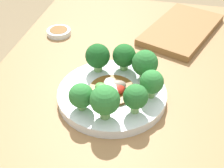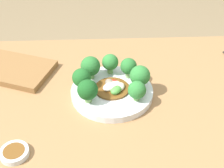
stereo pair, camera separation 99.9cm
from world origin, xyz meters
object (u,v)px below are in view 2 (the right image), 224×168
(broccoli_south, at_px, (110,62))
(broccoli_southeast, at_px, (90,66))
(broccoli_southwest, at_px, (129,67))
(sauce_dish, at_px, (14,153))
(cutting_board, at_px, (8,68))
(broccoli_northwest, at_px, (137,90))
(stirfry_center, at_px, (113,87))
(broccoli_west, at_px, (140,76))
(plate, at_px, (112,92))
(broccoli_northeast, at_px, (88,90))
(broccoli_east, at_px, (82,78))

(broccoli_south, relative_size, broccoli_southeast, 0.90)
(broccoli_southwest, height_order, sauce_dish, broccoli_southwest)
(cutting_board, bearing_deg, broccoli_northwest, 155.01)
(broccoli_southwest, height_order, stirfry_center, broccoli_southwest)
(broccoli_west, bearing_deg, stirfry_center, 3.00)
(plate, xyz_separation_m, broccoli_south, (0.00, -0.08, 0.05))
(broccoli_southwest, bearing_deg, cutting_board, -11.60)
(broccoli_southwest, xyz_separation_m, sauce_dish, (0.30, 0.27, -0.05))
(broccoli_northwest, relative_size, sauce_dish, 0.86)
(broccoli_southwest, bearing_deg, broccoli_northeast, 41.73)
(plate, relative_size, broccoli_west, 3.24)
(broccoli_west, height_order, broccoli_southwest, broccoli_west)
(broccoli_south, distance_m, broccoli_southeast, 0.06)
(broccoli_south, distance_m, broccoli_northeast, 0.15)
(plate, distance_m, broccoli_south, 0.10)
(broccoli_south, relative_size, broccoli_northwest, 1.08)
(broccoli_southwest, distance_m, stirfry_center, 0.08)
(stirfry_center, xyz_separation_m, cutting_board, (0.34, -0.14, -0.02))
(broccoli_southwest, bearing_deg, broccoli_west, 116.70)
(broccoli_southeast, relative_size, stirfry_center, 0.70)
(broccoli_northwest, relative_size, cutting_board, 0.19)
(broccoli_east, distance_m, cutting_board, 0.28)
(broccoli_northwest, relative_size, stirfry_center, 0.59)
(plate, bearing_deg, broccoli_southwest, -131.77)
(broccoli_south, height_order, broccoli_southwest, same)
(broccoli_west, xyz_separation_m, stirfry_center, (0.08, 0.00, -0.03))
(plate, bearing_deg, broccoli_southeast, -44.92)
(broccoli_south, relative_size, broccoli_southwest, 0.99)
(cutting_board, bearing_deg, broccoli_south, 170.80)
(broccoli_northeast, relative_size, broccoli_southwest, 1.07)
(plate, bearing_deg, broccoli_south, -88.81)
(broccoli_northwest, relative_size, broccoli_northeast, 0.86)
(broccoli_northeast, bearing_deg, cutting_board, -35.32)
(broccoli_southwest, bearing_deg, broccoli_southeast, -1.40)
(broccoli_east, height_order, sauce_dish, broccoli_east)
(broccoli_southeast, relative_size, broccoli_southwest, 1.10)
(broccoli_northwest, relative_size, broccoli_east, 0.91)
(broccoli_northeast, height_order, broccoli_east, broccoli_northeast)
(stirfry_center, bearing_deg, broccoli_southeast, -43.92)
(sauce_dish, height_order, cutting_board, cutting_board)
(plate, bearing_deg, broccoli_west, -177.27)
(broccoli_east, xyz_separation_m, stirfry_center, (-0.09, 0.01, -0.03))
(cutting_board, bearing_deg, broccoli_southeast, 164.27)
(cutting_board, bearing_deg, plate, 157.48)
(broccoli_southeast, height_order, broccoli_southwest, broccoli_southeast)
(stirfry_center, relative_size, cutting_board, 0.32)
(broccoli_northeast, distance_m, broccoli_east, 0.06)
(broccoli_northeast, bearing_deg, sauce_dish, 43.19)
(plate, relative_size, broccoli_southwest, 3.70)
(stirfry_center, bearing_deg, broccoli_east, -4.98)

